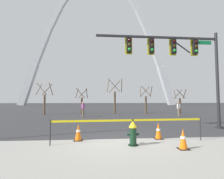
{
  "coord_description": "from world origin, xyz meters",
  "views": [
    {
      "loc": [
        -0.98,
        -7.58,
        1.7
      ],
      "look_at": [
        0.12,
        5.0,
        2.5
      ],
      "focal_mm": 28.13,
      "sensor_mm": 36.0,
      "label": 1
    }
  ],
  "objects_px": {
    "fire_hydrant": "(133,133)",
    "pedestrian_standing_center": "(83,109)",
    "traffic_signal_gantry": "(180,57)",
    "traffic_cone_by_hydrant": "(78,132)",
    "pedestrian_walking_left": "(179,109)",
    "traffic_cone_mid_sidewalk": "(183,139)",
    "traffic_cone_curb_edge": "(158,131)",
    "monument_arch": "(100,44)"
  },
  "relations": [
    {
      "from": "fire_hydrant",
      "to": "pedestrian_standing_center",
      "type": "xyz_separation_m",
      "value": [
        -2.78,
        11.78,
        0.35
      ]
    },
    {
      "from": "traffic_signal_gantry",
      "to": "traffic_cone_by_hydrant",
      "type": "bearing_deg",
      "value": -155.72
    },
    {
      "from": "fire_hydrant",
      "to": "pedestrian_walking_left",
      "type": "xyz_separation_m",
      "value": [
        7.48,
        11.72,
        0.35
      ]
    },
    {
      "from": "traffic_signal_gantry",
      "to": "pedestrian_walking_left",
      "type": "height_order",
      "value": "traffic_signal_gantry"
    },
    {
      "from": "traffic_cone_mid_sidewalk",
      "to": "pedestrian_standing_center",
      "type": "relative_size",
      "value": 0.46
    },
    {
      "from": "fire_hydrant",
      "to": "traffic_cone_curb_edge",
      "type": "height_order",
      "value": "fire_hydrant"
    },
    {
      "from": "traffic_cone_by_hydrant",
      "to": "monument_arch",
      "type": "bearing_deg",
      "value": 88.27
    },
    {
      "from": "fire_hydrant",
      "to": "traffic_cone_mid_sidewalk",
      "type": "bearing_deg",
      "value": -21.81
    },
    {
      "from": "traffic_cone_mid_sidewalk",
      "to": "traffic_cone_by_hydrant",
      "type": "bearing_deg",
      "value": 156.47
    },
    {
      "from": "traffic_cone_mid_sidewalk",
      "to": "pedestrian_standing_center",
      "type": "height_order",
      "value": "pedestrian_standing_center"
    },
    {
      "from": "fire_hydrant",
      "to": "pedestrian_walking_left",
      "type": "bearing_deg",
      "value": 57.43
    },
    {
      "from": "traffic_cone_by_hydrant",
      "to": "traffic_cone_mid_sidewalk",
      "type": "relative_size",
      "value": 1.0
    },
    {
      "from": "traffic_cone_curb_edge",
      "to": "fire_hydrant",
      "type": "bearing_deg",
      "value": -143.03
    },
    {
      "from": "traffic_signal_gantry",
      "to": "pedestrian_walking_left",
      "type": "distance_m",
      "value": 9.56
    },
    {
      "from": "traffic_cone_mid_sidewalk",
      "to": "monument_arch",
      "type": "xyz_separation_m",
      "value": [
        -2.04,
        59.76,
        22.76
      ]
    },
    {
      "from": "traffic_cone_by_hydrant",
      "to": "traffic_signal_gantry",
      "type": "relative_size",
      "value": 0.09
    },
    {
      "from": "monument_arch",
      "to": "pedestrian_walking_left",
      "type": "height_order",
      "value": "monument_arch"
    },
    {
      "from": "pedestrian_walking_left",
      "to": "traffic_cone_curb_edge",
      "type": "bearing_deg",
      "value": -119.8
    },
    {
      "from": "fire_hydrant",
      "to": "monument_arch",
      "type": "distance_m",
      "value": 63.29
    },
    {
      "from": "traffic_signal_gantry",
      "to": "monument_arch",
      "type": "xyz_separation_m",
      "value": [
        -4.18,
        55.43,
        18.71
      ]
    },
    {
      "from": "fire_hydrant",
      "to": "pedestrian_standing_center",
      "type": "bearing_deg",
      "value": 103.27
    },
    {
      "from": "traffic_cone_mid_sidewalk",
      "to": "pedestrian_walking_left",
      "type": "relative_size",
      "value": 0.46
    },
    {
      "from": "pedestrian_standing_center",
      "to": "traffic_signal_gantry",
      "type": "bearing_deg",
      "value": -51.07
    },
    {
      "from": "pedestrian_walking_left",
      "to": "pedestrian_standing_center",
      "type": "relative_size",
      "value": 1.0
    },
    {
      "from": "traffic_cone_curb_edge",
      "to": "pedestrian_standing_center",
      "type": "xyz_separation_m",
      "value": [
        -4.14,
        10.76,
        0.46
      ]
    },
    {
      "from": "traffic_cone_by_hydrant",
      "to": "pedestrian_walking_left",
      "type": "relative_size",
      "value": 0.46
    },
    {
      "from": "traffic_cone_by_hydrant",
      "to": "traffic_signal_gantry",
      "type": "xyz_separation_m",
      "value": [
        5.93,
        2.67,
        4.05
      ]
    },
    {
      "from": "traffic_signal_gantry",
      "to": "traffic_cone_mid_sidewalk",
      "type": "bearing_deg",
      "value": -116.32
    },
    {
      "from": "traffic_cone_mid_sidewalk",
      "to": "traffic_cone_curb_edge",
      "type": "xyz_separation_m",
      "value": [
        -0.28,
        1.68,
        0.0
      ]
    },
    {
      "from": "fire_hydrant",
      "to": "pedestrian_standing_center",
      "type": "height_order",
      "value": "pedestrian_standing_center"
    },
    {
      "from": "traffic_cone_curb_edge",
      "to": "traffic_signal_gantry",
      "type": "distance_m",
      "value": 5.41
    },
    {
      "from": "traffic_cone_mid_sidewalk",
      "to": "traffic_signal_gantry",
      "type": "xyz_separation_m",
      "value": [
        2.14,
        4.32,
        4.05
      ]
    },
    {
      "from": "traffic_cone_by_hydrant",
      "to": "traffic_cone_curb_edge",
      "type": "height_order",
      "value": "same"
    },
    {
      "from": "pedestrian_walking_left",
      "to": "traffic_signal_gantry",
      "type": "bearing_deg",
      "value": -114.71
    },
    {
      "from": "traffic_cone_curb_edge",
      "to": "monument_arch",
      "type": "xyz_separation_m",
      "value": [
        -1.75,
        58.08,
        22.76
      ]
    },
    {
      "from": "traffic_signal_gantry",
      "to": "monument_arch",
      "type": "height_order",
      "value": "monument_arch"
    },
    {
      "from": "traffic_cone_mid_sidewalk",
      "to": "fire_hydrant",
      "type": "bearing_deg",
      "value": 158.19
    },
    {
      "from": "traffic_cone_curb_edge",
      "to": "pedestrian_standing_center",
      "type": "relative_size",
      "value": 0.46
    },
    {
      "from": "traffic_cone_mid_sidewalk",
      "to": "traffic_cone_curb_edge",
      "type": "bearing_deg",
      "value": 99.59
    },
    {
      "from": "traffic_cone_curb_edge",
      "to": "traffic_cone_mid_sidewalk",
      "type": "bearing_deg",
      "value": -80.41
    },
    {
      "from": "monument_arch",
      "to": "pedestrian_standing_center",
      "type": "height_order",
      "value": "monument_arch"
    },
    {
      "from": "traffic_cone_mid_sidewalk",
      "to": "pedestrian_walking_left",
      "type": "bearing_deg",
      "value": 64.72
    }
  ]
}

